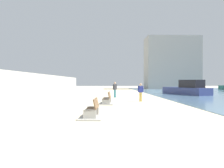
{
  "coord_description": "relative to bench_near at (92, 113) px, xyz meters",
  "views": [
    {
      "loc": [
        -0.27,
        -8.18,
        1.84
      ],
      "look_at": [
        0.42,
        12.08,
        1.58
      ],
      "focal_mm": 37.95,
      "sensor_mm": 36.0,
      "label": 1
    }
  ],
  "objects": [
    {
      "name": "ground_plane",
      "position": [
        0.87,
        14.38,
        -0.23
      ],
      "size": [
        120.0,
        120.0,
        0.0
      ],
      "primitive_type": "plane",
      "color": "beige"
    },
    {
      "name": "harbor_building",
      "position": [
        16.26,
        42.38,
        5.71
      ],
      "size": [
        12.0,
        6.0,
        11.89
      ],
      "primitive_type": "cube",
      "color": "#9E9E99",
      "rests_on": "ground"
    },
    {
      "name": "bench_far",
      "position": [
        0.83,
        7.02,
        0.0
      ],
      "size": [
        1.29,
        2.19,
        0.98
      ],
      "color": "#ADAAA3",
      "rests_on": "ground"
    },
    {
      "name": "person_walking",
      "position": [
        1.81,
        14.35,
        0.79
      ],
      "size": [
        0.46,
        0.34,
        1.74
      ],
      "color": "teal",
      "rests_on": "ground"
    },
    {
      "name": "seawall",
      "position": [
        -6.63,
        14.38,
        1.07
      ],
      "size": [
        0.8,
        64.0,
        2.61
      ],
      "primitive_type": "cube",
      "color": "#ADAAA3",
      "rests_on": "ground"
    },
    {
      "name": "boat_far_left",
      "position": [
        11.68,
        19.34,
        0.52
      ],
      "size": [
        4.78,
        7.63,
        1.96
      ],
      "color": "navy",
      "rests_on": "water_bay"
    },
    {
      "name": "bench_near",
      "position": [
        0.0,
        0.0,
        0.0
      ],
      "size": [
        1.23,
        2.17,
        0.98
      ],
      "color": "#ADAAA3",
      "rests_on": "ground"
    },
    {
      "name": "person_standing",
      "position": [
        3.88,
        9.23,
        0.71
      ],
      "size": [
        0.52,
        0.24,
        1.64
      ],
      "color": "gold",
      "rests_on": "ground"
    }
  ]
}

